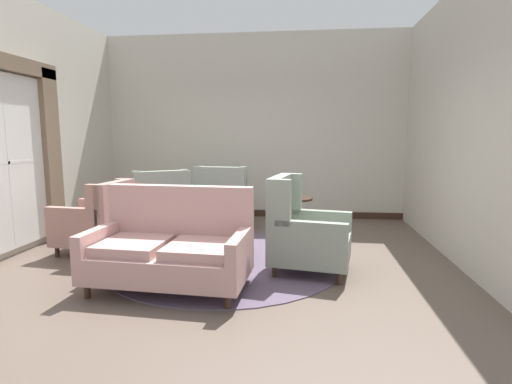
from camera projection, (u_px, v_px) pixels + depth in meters
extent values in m
plane|color=brown|center=(221.00, 268.00, 4.67)|extent=(8.68, 8.68, 0.00)
cube|color=beige|center=(253.00, 127.00, 7.48)|extent=(5.81, 0.08, 3.40)
cube|color=beige|center=(38.00, 124.00, 5.67)|extent=(0.08, 4.34, 3.40)
cube|color=beige|center=(454.00, 123.00, 5.01)|extent=(0.08, 4.34, 3.40)
cube|color=#382319|center=(253.00, 213.00, 7.66)|extent=(5.65, 0.03, 0.12)
cylinder|color=#5B4C60|center=(226.00, 260.00, 4.97)|extent=(2.91, 2.91, 0.01)
cube|color=silver|center=(7.00, 163.00, 5.00)|extent=(0.03, 1.29, 2.14)
cube|color=white|center=(8.00, 163.00, 5.00)|extent=(0.02, 1.37, 2.22)
cube|color=white|center=(8.00, 163.00, 5.00)|extent=(0.02, 0.04, 2.14)
cube|color=white|center=(8.00, 163.00, 5.00)|extent=(0.02, 1.29, 0.04)
cube|color=#75604C|center=(52.00, 155.00, 5.80)|extent=(0.10, 0.32, 2.44)
cube|color=#75604C|center=(2.00, 61.00, 4.82)|extent=(0.10, 1.97, 0.20)
cylinder|color=#382319|center=(208.00, 224.00, 4.96)|extent=(0.95, 0.95, 0.04)
cylinder|color=#382319|center=(208.00, 240.00, 4.99)|extent=(0.10, 0.10, 0.39)
cube|color=#382319|center=(225.00, 257.00, 4.99)|extent=(0.28, 0.06, 0.07)
cube|color=#382319|center=(202.00, 252.00, 5.21)|extent=(0.21, 0.27, 0.07)
cube|color=#382319|center=(195.00, 260.00, 4.85)|extent=(0.20, 0.27, 0.07)
cylinder|color=#384C93|center=(208.00, 222.00, 4.96)|extent=(0.10, 0.10, 0.02)
ellipsoid|color=#384C93|center=(208.00, 212.00, 4.94)|extent=(0.18, 0.18, 0.22)
cylinder|color=#384C93|center=(208.00, 200.00, 4.92)|extent=(0.07, 0.07, 0.09)
torus|color=#384C93|center=(208.00, 196.00, 4.92)|extent=(0.12, 0.12, 0.02)
cube|color=tan|center=(169.00, 264.00, 3.99)|extent=(1.63, 0.93, 0.27)
cube|color=tan|center=(180.00, 214.00, 4.27)|extent=(1.59, 0.23, 0.61)
cube|color=tan|center=(134.00, 245.00, 3.99)|extent=(0.67, 0.68, 0.10)
cube|color=tan|center=(201.00, 249.00, 3.87)|extent=(0.67, 0.68, 0.10)
cube|color=tan|center=(97.00, 238.00, 4.04)|extent=(0.15, 0.75, 0.21)
cube|color=tan|center=(239.00, 245.00, 3.78)|extent=(0.15, 0.75, 0.21)
cylinder|color=#382319|center=(87.00, 291.00, 3.81)|extent=(0.06, 0.06, 0.14)
cylinder|color=#382319|center=(228.00, 302.00, 3.57)|extent=(0.06, 0.06, 0.14)
cylinder|color=#382319|center=(123.00, 268.00, 4.47)|extent=(0.06, 0.06, 0.14)
cylinder|color=#382319|center=(243.00, 275.00, 4.24)|extent=(0.06, 0.06, 0.14)
cube|color=tan|center=(94.00, 231.00, 5.28)|extent=(0.91, 0.83, 0.30)
cube|color=tan|center=(116.00, 202.00, 5.15)|extent=(0.22, 0.76, 0.52)
cube|color=tan|center=(123.00, 193.00, 5.47)|extent=(0.21, 0.12, 0.40)
cube|color=tan|center=(94.00, 201.00, 4.84)|extent=(0.21, 0.12, 0.40)
cube|color=tan|center=(104.00, 207.00, 5.57)|extent=(0.75, 0.18, 0.22)
cube|color=tan|center=(73.00, 217.00, 4.94)|extent=(0.75, 0.18, 0.22)
cylinder|color=#382319|center=(86.00, 240.00, 5.67)|extent=(0.06, 0.06, 0.14)
cylinder|color=#382319|center=(57.00, 251.00, 5.10)|extent=(0.06, 0.06, 0.14)
cylinder|color=#382319|center=(129.00, 243.00, 5.52)|extent=(0.06, 0.06, 0.14)
cylinder|color=#382319|center=(105.00, 255.00, 4.95)|extent=(0.06, 0.06, 0.14)
cube|color=gray|center=(160.00, 216.00, 6.30)|extent=(1.11, 1.11, 0.29)
cube|color=gray|center=(162.00, 191.00, 5.93)|extent=(0.78, 0.53, 0.59)
cube|color=gray|center=(185.00, 184.00, 6.15)|extent=(0.19, 0.22, 0.45)
cube|color=gray|center=(136.00, 186.00, 5.86)|extent=(0.19, 0.22, 0.45)
cube|color=gray|center=(181.00, 199.00, 6.45)|extent=(0.44, 0.66, 0.19)
cube|color=gray|center=(135.00, 202.00, 6.17)|extent=(0.44, 0.66, 0.19)
cylinder|color=#382319|center=(177.00, 223.00, 6.75)|extent=(0.06, 0.06, 0.14)
cylinder|color=#382319|center=(136.00, 226.00, 6.49)|extent=(0.06, 0.06, 0.14)
cylinder|color=#382319|center=(185.00, 231.00, 6.17)|extent=(0.06, 0.06, 0.14)
cylinder|color=#382319|center=(141.00, 235.00, 5.91)|extent=(0.06, 0.06, 0.14)
cube|color=gray|center=(225.00, 212.00, 6.66)|extent=(0.89, 0.85, 0.26)
cube|color=gray|center=(219.00, 188.00, 6.28)|extent=(0.83, 0.21, 0.65)
cube|color=gray|center=(243.00, 182.00, 6.28)|extent=(0.12, 0.21, 0.50)
cube|color=gray|center=(200.00, 181.00, 6.43)|extent=(0.12, 0.21, 0.50)
cube|color=gray|center=(247.00, 199.00, 6.60)|extent=(0.16, 0.69, 0.20)
cube|color=gray|center=(206.00, 197.00, 6.74)|extent=(0.16, 0.69, 0.20)
cylinder|color=#382319|center=(249.00, 221.00, 6.92)|extent=(0.06, 0.06, 0.14)
cylinder|color=#382319|center=(212.00, 219.00, 7.05)|extent=(0.06, 0.06, 0.14)
cylinder|color=#382319|center=(240.00, 229.00, 6.31)|extent=(0.06, 0.06, 0.14)
cylinder|color=#382319|center=(201.00, 227.00, 6.45)|extent=(0.06, 0.06, 0.14)
cube|color=gray|center=(311.00, 247.00, 4.50)|extent=(0.97, 0.88, 0.30)
cube|color=gray|center=(280.00, 204.00, 4.53)|extent=(0.26, 0.76, 0.65)
cube|color=gray|center=(281.00, 203.00, 4.19)|extent=(0.21, 0.13, 0.50)
cube|color=gray|center=(293.00, 194.00, 4.80)|extent=(0.21, 0.13, 0.50)
cube|color=gray|center=(311.00, 232.00, 4.15)|extent=(0.77, 0.23, 0.22)
cube|color=gray|center=(319.00, 219.00, 4.76)|extent=(0.77, 0.23, 0.22)
cylinder|color=#382319|center=(339.00, 278.00, 4.16)|extent=(0.06, 0.06, 0.14)
cylinder|color=#382319|center=(343.00, 261.00, 4.71)|extent=(0.06, 0.06, 0.14)
cylinder|color=#382319|center=(274.00, 271.00, 4.35)|extent=(0.06, 0.06, 0.14)
cylinder|color=#382319|center=(286.00, 256.00, 4.91)|extent=(0.06, 0.06, 0.14)
cylinder|color=#382319|center=(296.00, 199.00, 5.74)|extent=(0.48, 0.48, 0.03)
cylinder|color=#382319|center=(296.00, 221.00, 5.79)|extent=(0.07, 0.07, 0.63)
cylinder|color=#382319|center=(295.00, 240.00, 5.83)|extent=(0.31, 0.31, 0.04)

